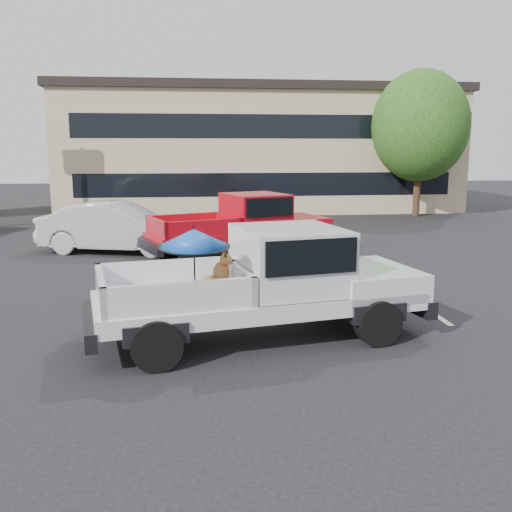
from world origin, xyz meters
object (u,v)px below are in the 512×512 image
object	(u,v)px
tree_right	(420,126)
tree_back	(318,127)
silver_pickup	(277,277)
silver_sedan	(117,227)
red_pickup	(250,222)

from	to	relation	value
tree_right	tree_back	world-z (taller)	tree_back
tree_right	silver_pickup	world-z (taller)	tree_right
silver_pickup	silver_sedan	size ratio (longest dim) A/B	1.26
tree_back	red_pickup	distance (m)	18.41
silver_pickup	silver_sedan	xyz separation A→B (m)	(-3.68, 8.60, -0.27)
silver_pickup	red_pickup	world-z (taller)	silver_pickup
red_pickup	tree_back	bearing A→B (deg)	51.02
tree_right	silver_pickup	bearing A→B (deg)	-118.96
tree_right	silver_pickup	xyz separation A→B (m)	(-9.26, -16.72, -3.16)
tree_right	tree_back	xyz separation A→B (m)	(-3.00, 8.00, 0.20)
tree_right	red_pickup	distance (m)	13.13
silver_pickup	red_pickup	distance (m)	7.63
silver_pickup	silver_sedan	distance (m)	9.36
tree_back	silver_pickup	world-z (taller)	tree_back
tree_right	silver_pickup	distance (m)	19.37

